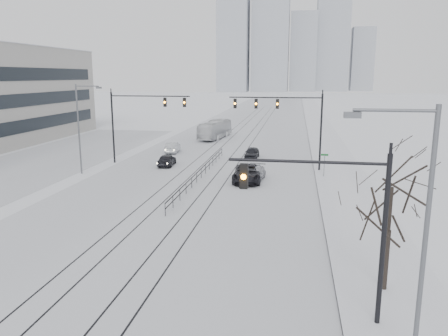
{
  "coord_description": "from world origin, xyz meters",
  "views": [
    {
      "loc": [
        8.94,
        -10.53,
        9.8
      ],
      "look_at": [
        3.87,
        20.17,
        3.2
      ],
      "focal_mm": 35.0,
      "sensor_mm": 36.0,
      "label": 1
    }
  ],
  "objects_px": {
    "bare_tree": "(391,198)",
    "box_truck": "(215,130)",
    "sedan_nb_right": "(254,174)",
    "traffic_mast_near": "(342,215)",
    "sedan_nb_far": "(252,153)",
    "sedan_sb_outer": "(173,148)",
    "sedan_sb_inner": "(167,160)",
    "sedan_nb_front": "(247,173)"
  },
  "relations": [
    {
      "from": "bare_tree",
      "to": "box_truck",
      "type": "relative_size",
      "value": 0.61
    },
    {
      "from": "bare_tree",
      "to": "sedan_nb_right",
      "type": "relative_size",
      "value": 1.36
    },
    {
      "from": "traffic_mast_near",
      "to": "sedan_nb_right",
      "type": "height_order",
      "value": "traffic_mast_near"
    },
    {
      "from": "sedan_nb_right",
      "to": "sedan_nb_far",
      "type": "relative_size",
      "value": 1.17
    },
    {
      "from": "bare_tree",
      "to": "sedan_nb_right",
      "type": "height_order",
      "value": "bare_tree"
    },
    {
      "from": "sedan_sb_outer",
      "to": "traffic_mast_near",
      "type": "bearing_deg",
      "value": 109.65
    },
    {
      "from": "sedan_sb_inner",
      "to": "sedan_nb_far",
      "type": "distance_m",
      "value": 10.75
    },
    {
      "from": "traffic_mast_near",
      "to": "sedan_sb_inner",
      "type": "relative_size",
      "value": 1.81
    },
    {
      "from": "sedan_nb_front",
      "to": "sedan_nb_far",
      "type": "bearing_deg",
      "value": 91.07
    },
    {
      "from": "sedan_nb_far",
      "to": "box_truck",
      "type": "bearing_deg",
      "value": 116.37
    },
    {
      "from": "bare_tree",
      "to": "sedan_sb_outer",
      "type": "height_order",
      "value": "bare_tree"
    },
    {
      "from": "sedan_nb_front",
      "to": "sedan_nb_far",
      "type": "relative_size",
      "value": 1.45
    },
    {
      "from": "sedan_sb_inner",
      "to": "sedan_nb_far",
      "type": "relative_size",
      "value": 1.01
    },
    {
      "from": "sedan_sb_inner",
      "to": "box_truck",
      "type": "height_order",
      "value": "box_truck"
    },
    {
      "from": "bare_tree",
      "to": "sedan_nb_front",
      "type": "height_order",
      "value": "bare_tree"
    },
    {
      "from": "bare_tree",
      "to": "sedan_sb_outer",
      "type": "distance_m",
      "value": 39.99
    },
    {
      "from": "bare_tree",
      "to": "sedan_nb_far",
      "type": "relative_size",
      "value": 1.59
    },
    {
      "from": "bare_tree",
      "to": "sedan_nb_far",
      "type": "distance_m",
      "value": 33.79
    },
    {
      "from": "bare_tree",
      "to": "sedan_sb_outer",
      "type": "relative_size",
      "value": 1.5
    },
    {
      "from": "sedan_nb_far",
      "to": "sedan_nb_right",
      "type": "bearing_deg",
      "value": -82.27
    },
    {
      "from": "box_truck",
      "to": "sedan_nb_front",
      "type": "bearing_deg",
      "value": 115.3
    },
    {
      "from": "sedan_sb_outer",
      "to": "sedan_nb_front",
      "type": "distance_m",
      "value": 18.06
    },
    {
      "from": "bare_tree",
      "to": "box_truck",
      "type": "xyz_separation_m",
      "value": [
        -16.87,
        48.11,
        -3.09
      ]
    },
    {
      "from": "traffic_mast_near",
      "to": "sedan_sb_outer",
      "type": "bearing_deg",
      "value": 115.05
    },
    {
      "from": "traffic_mast_near",
      "to": "sedan_sb_outer",
      "type": "height_order",
      "value": "traffic_mast_near"
    },
    {
      "from": "sedan_sb_outer",
      "to": "box_truck",
      "type": "distance_m",
      "value": 14.01
    },
    {
      "from": "traffic_mast_near",
      "to": "sedan_nb_right",
      "type": "relative_size",
      "value": 1.57
    },
    {
      "from": "sedan_nb_front",
      "to": "sedan_sb_outer",
      "type": "bearing_deg",
      "value": 126.15
    },
    {
      "from": "sedan_nb_front",
      "to": "box_truck",
      "type": "xyz_separation_m",
      "value": [
        -8.26,
        27.74,
        0.63
      ]
    },
    {
      "from": "traffic_mast_near",
      "to": "sedan_nb_front",
      "type": "relative_size",
      "value": 1.26
    },
    {
      "from": "box_truck",
      "to": "sedan_nb_far",
      "type": "bearing_deg",
      "value": 124.0
    },
    {
      "from": "sedan_sb_outer",
      "to": "sedan_nb_right",
      "type": "relative_size",
      "value": 0.91
    },
    {
      "from": "sedan_nb_right",
      "to": "sedan_nb_front",
      "type": "bearing_deg",
      "value": -134.21
    },
    {
      "from": "bare_tree",
      "to": "sedan_nb_right",
      "type": "xyz_separation_m",
      "value": [
        -8.05,
        20.85,
        -3.84
      ]
    },
    {
      "from": "box_truck",
      "to": "sedan_sb_inner",
      "type": "bearing_deg",
      "value": 95.21
    },
    {
      "from": "bare_tree",
      "to": "sedan_nb_right",
      "type": "bearing_deg",
      "value": 111.11
    },
    {
      "from": "sedan_nb_right",
      "to": "box_truck",
      "type": "bearing_deg",
      "value": 113.2
    },
    {
      "from": "sedan_sb_inner",
      "to": "box_truck",
      "type": "distance_m",
      "value": 22.03
    },
    {
      "from": "sedan_nb_front",
      "to": "box_truck",
      "type": "distance_m",
      "value": 28.95
    },
    {
      "from": "bare_tree",
      "to": "sedan_nb_far",
      "type": "height_order",
      "value": "bare_tree"
    },
    {
      "from": "sedan_sb_outer",
      "to": "sedan_nb_right",
      "type": "xyz_separation_m",
      "value": [
        11.87,
        -13.61,
        -0.02
      ]
    },
    {
      "from": "box_truck",
      "to": "sedan_nb_right",
      "type": "bearing_deg",
      "value": 116.65
    }
  ]
}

